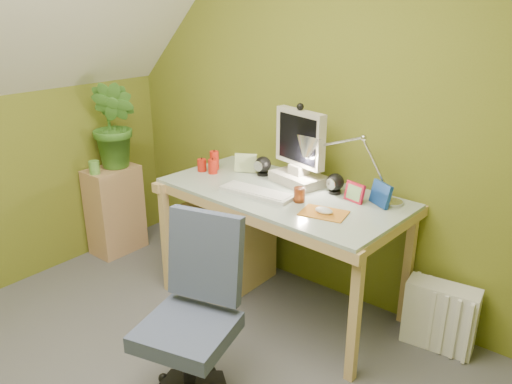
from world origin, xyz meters
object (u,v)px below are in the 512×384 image
Objects in this scene: desk_lamp at (367,153)px; potted_plant at (115,125)px; radiator at (440,316)px; task_chair at (187,331)px; desk at (281,250)px; side_ledge at (115,210)px; monitor at (300,143)px.

desk_lamp is 0.84× the size of potted_plant.
potted_plant is at bearing -178.64° from radiator.
radiator is (0.78, 1.20, -0.23)m from task_chair.
desk_lamp is at bearing 61.28° from task_chair.
desk is 2.17× the size of side_ledge.
desk_lamp is at bearing 25.09° from desk.
radiator is at bearing -5.84° from desk_lamp.
task_chair is 2.18× the size of radiator.
desk_lamp is 1.35m from task_chair.
monitor is at bearing 175.76° from radiator.
monitor reaches higher than side_ledge.
monitor reaches higher than desk.
monitor is 1.32× the size of radiator.
potted_plant is (0.04, 0.05, 0.67)m from side_ledge.
desk_lamp reaches higher than radiator.
desk is 2.89× the size of monitor.
potted_plant is 2.54m from radiator.
task_chair is at bearing -25.95° from side_ledge.
desk is 2.69× the size of desk_lamp.
side_ledge is at bearing -169.72° from desk.
potted_plant reaches higher than side_ledge.
task_chair is at bearing -67.85° from monitor.
side_ledge is (-1.46, -0.36, -0.71)m from monitor.
desk is at bearing -173.67° from radiator.
side_ledge is 1.76× the size of radiator.
monitor is 0.78× the size of potted_plant.
desk is 1.56m from potted_plant.
desk_lamp is 2.08m from side_ledge.
desk_lamp reaches higher than potted_plant.
monitor is 0.75× the size of side_ledge.
radiator is (0.50, 0.05, -0.87)m from desk_lamp.
radiator is at bearing 16.74° from monitor.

